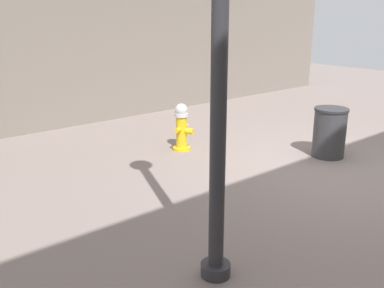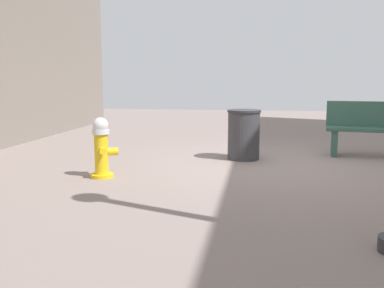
# 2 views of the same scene
# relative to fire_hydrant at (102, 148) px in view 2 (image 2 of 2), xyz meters

# --- Properties ---
(ground_plane) EXTENTS (23.40, 23.40, 0.00)m
(ground_plane) POSITION_rel_fire_hydrant_xyz_m (-2.45, -1.19, -0.41)
(ground_plane) COLOR gray
(fire_hydrant) EXTENTS (0.38, 0.40, 0.83)m
(fire_hydrant) POSITION_rel_fire_hydrant_xyz_m (0.00, 0.00, 0.00)
(fire_hydrant) COLOR gold
(fire_hydrant) RESTS_ON ground_plane
(bench_near) EXTENTS (1.54, 0.62, 0.95)m
(bench_near) POSITION_rel_fire_hydrant_xyz_m (-4.03, -2.23, 0.07)
(bench_near) COLOR #33594C
(bench_near) RESTS_ON ground_plane
(trash_bin) EXTENTS (0.56, 0.56, 0.83)m
(trash_bin) POSITION_rel_fire_hydrant_xyz_m (-1.87, -1.66, 0.00)
(trash_bin) COLOR #38383D
(trash_bin) RESTS_ON ground_plane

